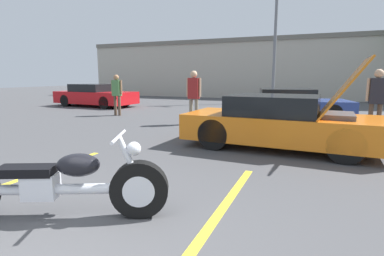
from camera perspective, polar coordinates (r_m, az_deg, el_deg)
name	(u,v)px	position (r m, az deg, el deg)	size (l,w,h in m)	color
parking_stripe_middle	(196,246)	(3.06, 0.69, -21.55)	(0.12, 4.98, 0.01)	yellow
far_building	(287,67)	(24.14, 17.56, 11.05)	(32.00, 4.20, 4.40)	#B2AD9E
light_pole	(277,31)	(19.30, 15.85, 17.29)	(1.21, 0.28, 7.74)	slate
motorcycle	(53,185)	(3.76, -24.91, -9.81)	(2.40, 1.24, 0.96)	black
show_car_hood_open	(281,122)	(6.98, 16.59, 1.04)	(4.27, 1.94, 1.97)	orange
parked_car_left_row	(95,96)	(17.21, -17.96, 5.89)	(4.62, 2.19, 1.21)	red
parked_car_right_row	(289,104)	(12.17, 18.04, 4.34)	(4.58, 2.80, 1.14)	navy
spectator_near_motorcycle	(377,96)	(9.51, 31.74, 5.17)	(0.52, 0.24, 1.80)	brown
spectator_by_show_car	(194,92)	(10.06, 0.33, 6.78)	(0.52, 0.24, 1.79)	gray
spectator_midground	(117,91)	(12.81, -14.13, 6.78)	(0.52, 0.22, 1.68)	brown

